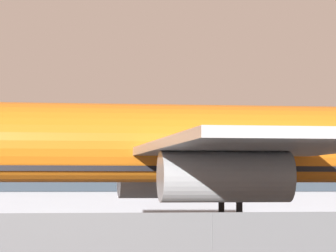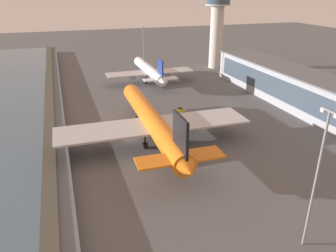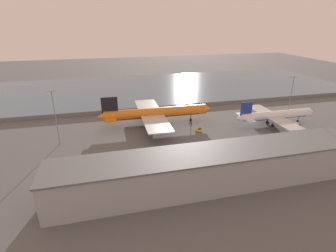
% 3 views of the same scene
% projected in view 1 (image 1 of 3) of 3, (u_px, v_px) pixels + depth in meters
% --- Properties ---
extents(ground_plane, '(500.00, 500.00, 0.00)m').
position_uv_depth(ground_plane, '(152.00, 244.00, 56.69)').
color(ground_plane, '#565659').
extents(perimeter_fence, '(280.00, 0.10, 2.26)m').
position_uv_depth(perimeter_fence, '(212.00, 239.00, 41.03)').
color(perimeter_fence, slate).
rests_on(perimeter_fence, ground).
extents(cargo_jet_orange, '(56.74, 48.84, 15.44)m').
position_uv_depth(cargo_jet_orange, '(190.00, 147.00, 62.82)').
color(cargo_jet_orange, orange).
rests_on(cargo_jet_orange, ground).
extents(terminal_building, '(98.45, 14.92, 11.77)m').
position_uv_depth(terminal_building, '(40.00, 165.00, 115.67)').
color(terminal_building, '#9EA3AD').
rests_on(terminal_building, ground).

